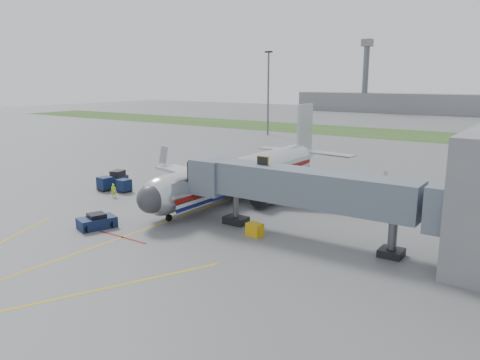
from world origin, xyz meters
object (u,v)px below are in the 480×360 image
Objects in this scene: belt_loader at (231,186)px; ramp_worker at (114,190)px; airliner at (244,173)px; baggage_tug at (118,179)px; pushback_tug at (97,222)px.

belt_loader reaches higher than ramp_worker.
airliner is 17.46m from baggage_tug.
pushback_tug is at bearing -87.05° from ramp_worker.
ramp_worker is (-7.90, 8.76, 0.23)m from pushback_tug.
airliner reaches higher than belt_loader.
belt_loader is at bearing 23.43° from baggage_tug.
ramp_worker is (4.64, -4.71, -0.05)m from baggage_tug.
airliner is at bearing 77.95° from pushback_tug.
airliner reaches higher than ramp_worker.
airliner is 9.33× the size of pushback_tug.
belt_loader reaches higher than pushback_tug.
airliner is 3.35m from belt_loader.
airliner is at bearing 17.71° from baggage_tug.
baggage_tug is 0.62× the size of belt_loader.
belt_loader is (-2.51, 0.80, -2.06)m from airliner.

